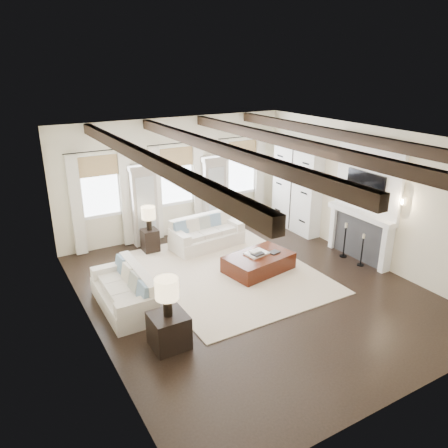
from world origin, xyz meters
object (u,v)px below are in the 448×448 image
sofa_back (206,235)px  side_table_back (150,240)px  side_table_front (169,330)px  sofa_left (126,293)px  ottoman (258,263)px

sofa_back → side_table_back: sofa_back is taller
sofa_back → side_table_front: sofa_back is taller
sofa_left → side_table_back: bearing=59.1°
sofa_back → sofa_left: (-2.75, -1.88, -0.01)m
ottoman → side_table_front: side_table_front is taller
ottoman → side_table_back: side_table_back is taller
side_table_front → sofa_back: bearing=53.8°
ottoman → side_table_front: 3.31m
sofa_back → sofa_left: bearing=-145.6°
sofa_left → side_table_front: sofa_left is taller
side_table_front → side_table_back: (1.16, 3.88, -0.01)m
sofa_left → side_table_back: size_ratio=3.18×
sofa_left → ottoman: size_ratio=1.23×
side_table_back → ottoman: bearing=-52.7°
sofa_left → ottoman: bearing=0.2°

